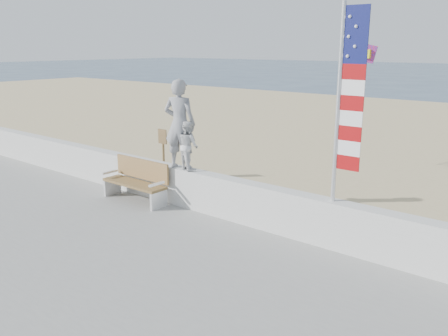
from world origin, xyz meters
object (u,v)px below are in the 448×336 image
(bench, at_px, (137,180))
(flag, at_px, (346,97))
(adult, at_px, (180,124))
(child, at_px, (188,145))

(bench, relative_size, flag, 0.51)
(adult, relative_size, child, 1.83)
(child, height_order, flag, flag)
(bench, distance_m, flag, 5.58)
(adult, relative_size, bench, 1.14)
(adult, relative_size, flag, 0.59)
(bench, bearing_deg, flag, 5.13)
(child, distance_m, bench, 1.67)
(adult, xyz_separation_m, child, (0.24, 0.00, -0.47))
(child, distance_m, flag, 4.00)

